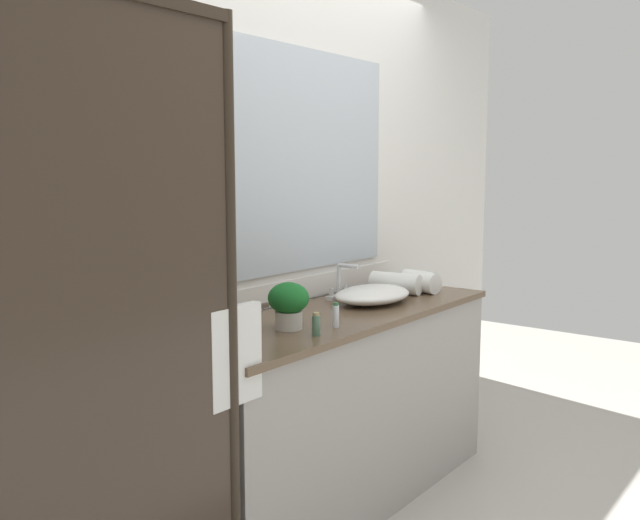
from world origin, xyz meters
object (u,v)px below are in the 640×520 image
Objects in this scene: amenity_bottle_lotion at (336,315)px; rolled_towel_far_edge at (396,283)px; soap_dish at (193,339)px; amenity_bottle_body_wash at (228,326)px; amenity_bottle_conditioner at (316,325)px; rolled_towel_middle at (420,282)px; sink_basin at (373,294)px; potted_plant at (288,302)px; faucet at (340,287)px; rolled_towel_near_edge at (420,279)px.

rolled_towel_far_edge is (0.80, 0.21, 0.01)m from amenity_bottle_lotion.
amenity_bottle_body_wash is (0.15, -0.04, 0.03)m from soap_dish.
amenity_bottle_lotion reaches higher than amenity_bottle_conditioner.
amenity_bottle_body_wash is 1.18m from rolled_towel_far_edge.
rolled_towel_middle is (1.29, -0.10, 0.01)m from amenity_bottle_body_wash.
amenity_bottle_conditioner is 0.88× the size of amenity_bottle_lotion.
amenity_bottle_conditioner is 0.46× the size of rolled_towel_middle.
amenity_bottle_body_wash reaches higher than sink_basin.
faucet is at bearing 18.92° from potted_plant.
rolled_towel_near_edge is 1.03× the size of rolled_towel_middle.
potted_plant is 0.94× the size of rolled_towel_near_edge.
amenity_bottle_body_wash is at bearing 179.07° from rolled_towel_far_edge.
rolled_towel_near_edge is (1.16, 0.06, -0.06)m from potted_plant.
amenity_bottle_conditioner is at bearing -171.97° from rolled_towel_middle.
rolled_towel_middle is at bearing -148.53° from rolled_towel_near_edge.
sink_basin is 2.18× the size of rolled_towel_near_edge.
rolled_towel_middle reaches higher than amenity_bottle_body_wash.
sink_basin is 0.90m from amenity_bottle_body_wash.
amenity_bottle_lotion is 0.44m from amenity_bottle_body_wash.
sink_basin is at bearing 17.60° from amenity_bottle_lotion.
soap_dish is 1.33m from rolled_towel_far_edge.
amenity_bottle_body_wash is at bearing 175.89° from sink_basin.
sink_basin is at bearing -170.85° from rolled_towel_far_edge.
soap_dish is 1.55m from rolled_towel_near_edge.
rolled_towel_far_edge is at bearing 14.71° from amenity_bottle_lotion.
amenity_bottle_body_wash is at bearing 131.02° from amenity_bottle_conditioner.
sink_basin is at bearing -176.56° from rolled_towel_near_edge.
rolled_towel_far_edge reaches higher than amenity_bottle_body_wash.
amenity_bottle_lotion is (0.14, -0.13, -0.06)m from potted_plant.
potted_plant reaches higher than rolled_towel_near_edge.
sink_basin is 2.23× the size of rolled_towel_middle.
sink_basin is 4.86× the size of amenity_bottle_conditioner.
potted_plant reaches higher than sink_basin.
rolled_towel_middle is (1.05, -0.00, -0.05)m from potted_plant.
faucet is 0.68× the size of rolled_towel_far_edge.
faucet is 0.53m from rolled_towel_near_edge.
rolled_towel_far_edge is at bearing 4.76° from potted_plant.
rolled_towel_middle is (1.07, 0.15, 0.01)m from amenity_bottle_conditioner.
sink_basin is 2.32× the size of potted_plant.
faucet is 0.91m from amenity_bottle_body_wash.
faucet is at bearing 4.95° from soap_dish.
amenity_bottle_lotion is (-0.52, -0.16, 0.01)m from sink_basin.
sink_basin is 0.39m from rolled_towel_middle.
potted_plant is at bearing -177.13° from sink_basin.
amenity_bottle_lotion is 1.04m from rolled_towel_near_edge.
faucet is 1.73× the size of amenity_bottle_lotion.
amenity_bottle_body_wash is 1.40m from rolled_towel_near_edge.
faucet is at bearing 90.00° from sink_basin.
rolled_towel_far_edge reaches higher than amenity_bottle_conditioner.
potted_plant is 0.73× the size of rolled_towel_far_edge.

